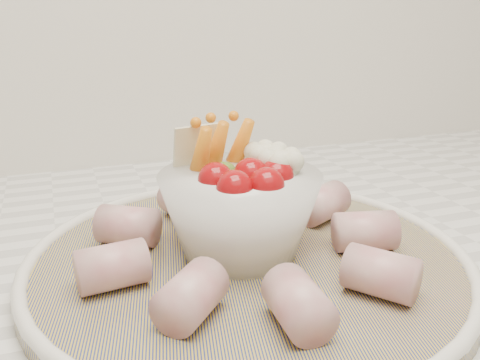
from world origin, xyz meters
name	(u,v)px	position (x,y,z in m)	size (l,w,h in m)	color
serving_platter	(248,260)	(-0.01, 1.38, 0.93)	(0.46, 0.46, 0.02)	navy
veggie_bowl	(241,207)	(-0.01, 1.39, 0.98)	(0.14, 0.14, 0.12)	white
cured_meat_rolls	(248,237)	(-0.01, 1.38, 0.95)	(0.28, 0.28, 0.04)	#B5525D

